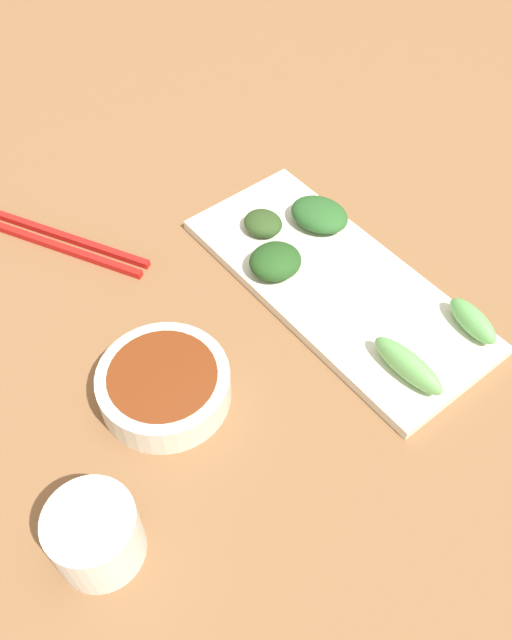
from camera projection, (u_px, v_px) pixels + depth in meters
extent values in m
cube|color=brown|center=(292.00, 327.00, 0.70)|extent=(2.10, 2.10, 0.02)
cylinder|color=silver|center=(164.00, 386.00, 0.62)|extent=(0.13, 0.13, 0.04)
cylinder|color=maroon|center=(164.00, 382.00, 0.62)|extent=(0.10, 0.10, 0.02)
cube|color=silver|center=(335.00, 283.00, 0.72)|extent=(0.15, 0.36, 0.01)
ellipsoid|color=#68B15A|center=(408.00, 365.00, 0.63)|extent=(0.03, 0.08, 0.03)
ellipsoid|color=#2D481E|center=(263.00, 223.00, 0.75)|extent=(0.05, 0.05, 0.02)
ellipsoid|color=#234C1C|center=(275.00, 261.00, 0.71)|extent=(0.07, 0.06, 0.03)
ellipsoid|color=#63B059|center=(473.00, 321.00, 0.66)|extent=(0.03, 0.07, 0.03)
ellipsoid|color=#285B26|center=(319.00, 214.00, 0.76)|extent=(0.07, 0.08, 0.03)
cube|color=red|center=(53.00, 245.00, 0.76)|extent=(0.11, 0.21, 0.01)
cube|color=red|center=(62.00, 236.00, 0.76)|extent=(0.11, 0.21, 0.01)
cylinder|color=silver|center=(96.00, 535.00, 0.52)|extent=(0.07, 0.07, 0.06)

